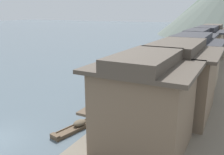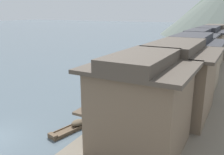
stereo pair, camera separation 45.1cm
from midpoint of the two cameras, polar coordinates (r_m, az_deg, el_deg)
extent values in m
cube|color=#423328|center=(53.49, 16.07, 4.97)|extent=(1.83, 4.24, 0.22)
cube|color=#423328|center=(55.34, 16.15, 5.52)|extent=(0.99, 0.54, 0.20)
cube|color=#423328|center=(51.57, 16.01, 4.85)|extent=(0.99, 0.54, 0.20)
cube|color=#423328|center=(53.47, 15.56, 5.17)|extent=(0.79, 3.56, 0.08)
cube|color=#423328|center=(53.45, 16.59, 5.09)|extent=(0.79, 3.56, 0.08)
ellipsoid|color=olive|center=(53.43, 16.09, 5.36)|extent=(1.17, 1.47, 0.51)
cube|color=brown|center=(53.34, 10.45, 5.28)|extent=(1.75, 3.99, 0.20)
cube|color=brown|center=(55.08, 10.64, 5.79)|extent=(0.86, 0.53, 0.18)
cube|color=brown|center=(51.55, 10.26, 5.16)|extent=(0.86, 0.53, 0.18)
cube|color=brown|center=(53.36, 10.02, 5.46)|extent=(0.84, 3.32, 0.08)
cube|color=brown|center=(53.29, 10.89, 5.40)|extent=(0.84, 3.32, 0.08)
cube|color=brown|center=(20.41, -7.40, -11.37)|extent=(2.05, 5.31, 0.21)
cube|color=brown|center=(21.85, -2.51, -8.80)|extent=(0.89, 0.53, 0.19)
cube|color=brown|center=(18.99, -13.17, -13.16)|extent=(0.89, 0.53, 0.19)
cube|color=brown|center=(20.63, -8.21, -10.64)|extent=(1.12, 4.64, 0.08)
cube|color=brown|center=(20.06, -6.61, -11.38)|extent=(1.12, 4.64, 0.08)
ellipsoid|color=brown|center=(20.26, -7.44, -10.53)|extent=(1.07, 1.32, 0.46)
cube|color=#232326|center=(46.19, 14.63, 3.48)|extent=(2.30, 5.38, 0.20)
cube|color=#232326|center=(48.32, 16.07, 4.11)|extent=(0.99, 0.58, 0.18)
cube|color=#232326|center=(44.01, 13.07, 3.25)|extent=(0.99, 0.58, 0.18)
cube|color=#232326|center=(46.38, 14.13, 3.73)|extent=(1.26, 4.66, 0.08)
cube|color=#232326|center=(45.94, 15.16, 3.55)|extent=(1.26, 4.66, 0.08)
ellipsoid|color=olive|center=(46.12, 14.66, 3.91)|extent=(1.22, 1.49, 0.51)
cube|color=#75604C|center=(15.51, 7.67, -7.30)|extent=(5.29, 5.40, 5.20)
cube|color=brown|center=(16.72, -1.98, -5.45)|extent=(0.70, 5.40, 0.16)
cube|color=#4C4238|center=(14.68, 8.04, 2.54)|extent=(6.19, 6.30, 0.24)
cube|color=#4C4238|center=(14.58, 8.11, 4.34)|extent=(3.18, 6.30, 0.70)
cube|color=#75604C|center=(21.33, 14.89, -1.32)|extent=(5.95, 6.62, 5.20)
cube|color=brown|center=(22.29, 6.61, -0.17)|extent=(0.70, 6.62, 0.16)
cube|color=#4C4238|center=(20.73, 15.41, 5.89)|extent=(6.85, 7.52, 0.24)
cube|color=#4C4238|center=(20.66, 15.50, 7.18)|extent=(3.57, 7.52, 0.70)
cube|color=#7F705B|center=(28.47, 18.36, 2.55)|extent=(5.66, 6.30, 5.20)
cube|color=brown|center=(29.18, 12.23, 3.29)|extent=(0.70, 6.30, 0.16)
cube|color=#2D2D33|center=(28.03, 18.83, 7.98)|extent=(6.56, 7.20, 0.24)
cube|color=#2D2D33|center=(27.98, 18.91, 8.93)|extent=(3.39, 7.20, 0.70)
cube|color=gray|center=(35.98, 19.59, 5.00)|extent=(4.25, 6.13, 5.20)
cube|color=#6E6151|center=(36.45, 15.75, 5.44)|extent=(0.70, 6.13, 0.16)
cube|color=#2D2D33|center=(35.63, 19.98, 9.30)|extent=(5.15, 7.03, 0.24)
cube|color=#2D2D33|center=(35.59, 20.05, 10.05)|extent=(2.55, 7.03, 0.70)
cube|color=gray|center=(43.66, 21.75, 6.49)|extent=(4.85, 6.75, 5.20)
cube|color=#6E6151|center=(44.08, 18.17, 6.89)|extent=(0.70, 6.75, 0.16)
cube|color=#2D2D33|center=(43.37, 22.11, 10.04)|extent=(5.75, 7.65, 0.24)
cube|color=#2D2D33|center=(43.34, 22.17, 10.65)|extent=(2.91, 7.65, 0.70)
cube|color=gray|center=(50.51, 23.01, 7.44)|extent=(5.19, 4.60, 5.20)
cube|color=#6E6151|center=(50.89, 19.70, 7.81)|extent=(0.70, 4.60, 0.16)
cube|color=#4C4238|center=(50.26, 23.34, 10.50)|extent=(6.09, 5.50, 0.24)
cube|color=#4C4238|center=(50.23, 23.39, 11.03)|extent=(3.11, 5.50, 0.70)
cone|color=#5B6B5B|center=(129.59, 23.54, 14.76)|extent=(45.42, 45.42, 21.10)
camera|label=1|loc=(0.23, -89.56, 0.12)|focal=38.69mm
camera|label=2|loc=(0.23, 90.44, -0.12)|focal=38.69mm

